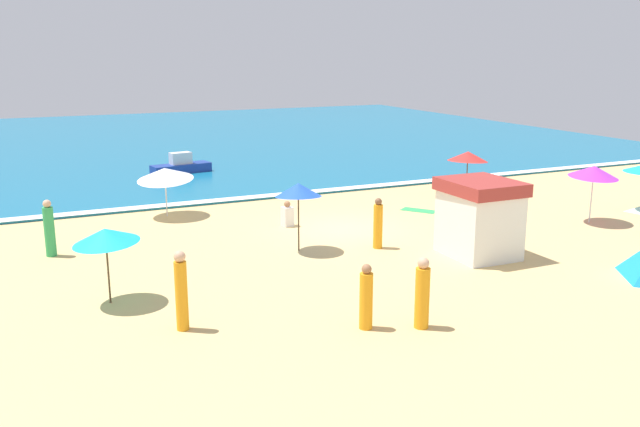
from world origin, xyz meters
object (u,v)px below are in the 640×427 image
(beach_umbrella_0, at_px, (594,172))
(beach_umbrella_1, at_px, (106,236))
(lifeguard_cabana, at_px, (479,218))
(beach_umbrella_5, at_px, (165,174))
(beach_umbrella_2, at_px, (468,156))
(beachgoer_5, at_px, (49,229))
(beachgoer_3, at_px, (422,294))
(beachgoer_2, at_px, (378,224))
(beach_umbrella_3, at_px, (298,190))
(beachgoer_0, at_px, (366,298))
(beachgoer_4, at_px, (287,215))
(small_boat_0, at_px, (181,166))
(beachgoer_6, at_px, (181,291))

(beach_umbrella_0, bearing_deg, beach_umbrella_1, -176.59)
(lifeguard_cabana, xyz_separation_m, beach_umbrella_5, (-7.90, 9.45, 0.46))
(beach_umbrella_1, relative_size, beach_umbrella_2, 0.86)
(beachgoer_5, bearing_deg, beachgoer_3, -52.37)
(beach_umbrella_1, height_order, beachgoer_3, beach_umbrella_1)
(lifeguard_cabana, distance_m, beach_umbrella_1, 11.35)
(beach_umbrella_5, distance_m, beachgoer_2, 9.18)
(beach_umbrella_0, distance_m, beach_umbrella_5, 16.41)
(beachgoer_2, bearing_deg, beachgoer_3, -110.61)
(beach_umbrella_2, xyz_separation_m, beach_umbrella_3, (-10.37, -4.92, 0.25))
(beachgoer_0, distance_m, beachgoer_5, 11.29)
(lifeguard_cabana, bearing_deg, beach_umbrella_1, 176.94)
(beachgoer_3, bearing_deg, beach_umbrella_5, 102.65)
(beach_umbrella_0, height_order, beachgoer_5, beach_umbrella_0)
(beachgoer_0, relative_size, beachgoer_4, 1.65)
(beach_umbrella_0, xyz_separation_m, beachgoer_2, (-9.04, 0.41, -1.17))
(beach_umbrella_1, bearing_deg, beach_umbrella_2, 23.35)
(beach_umbrella_0, bearing_deg, small_boat_0, 124.94)
(beach_umbrella_3, relative_size, beachgoer_4, 2.40)
(beach_umbrella_3, xyz_separation_m, small_boat_0, (-0.17, 15.56, -1.58))
(beach_umbrella_3, bearing_deg, beach_umbrella_5, 113.81)
(beach_umbrella_1, bearing_deg, beachgoer_3, -36.39)
(beachgoer_0, relative_size, beachgoer_2, 0.94)
(lifeguard_cabana, xyz_separation_m, beachgoer_5, (-12.43, 5.67, -0.38))
(lifeguard_cabana, xyz_separation_m, beachgoer_6, (-10.01, -1.91, -0.29))
(beach_umbrella_2, height_order, beach_umbrella_3, beach_umbrella_3)
(beach_umbrella_1, bearing_deg, beachgoer_0, -39.07)
(beach_umbrella_2, height_order, beachgoer_2, beach_umbrella_2)
(beach_umbrella_3, relative_size, beachgoer_2, 1.36)
(beach_umbrella_5, relative_size, beachgoer_3, 1.78)
(beachgoer_5, bearing_deg, beach_umbrella_5, 39.80)
(beach_umbrella_0, xyz_separation_m, beach_umbrella_2, (-1.19, 6.13, -0.20))
(beachgoer_0, xyz_separation_m, beachgoer_4, (1.93, 9.69, -0.33))
(beachgoer_0, bearing_deg, beach_umbrella_5, 97.97)
(beachgoer_0, distance_m, small_boat_0, 22.13)
(beachgoer_5, height_order, beachgoer_6, beachgoer_6)
(beach_umbrella_5, height_order, beachgoer_5, beach_umbrella_5)
(beachgoer_4, relative_size, beachgoer_5, 0.52)
(beachgoer_4, bearing_deg, beach_umbrella_1, -142.94)
(beachgoer_0, height_order, beachgoer_4, beachgoer_0)
(beach_umbrella_2, distance_m, small_boat_0, 15.04)
(beach_umbrella_3, bearing_deg, beachgoer_0, -99.20)
(beachgoer_5, bearing_deg, beach_umbrella_3, -20.56)
(beachgoer_0, relative_size, beachgoer_6, 0.82)
(beachgoer_0, relative_size, small_boat_0, 0.49)
(beachgoer_4, bearing_deg, lifeguard_cabana, -55.60)
(beach_umbrella_3, relative_size, beach_umbrella_5, 0.75)
(beachgoer_3, bearing_deg, beachgoer_0, 157.43)
(beachgoer_2, xyz_separation_m, beachgoer_3, (-2.35, -6.25, 0.02))
(beach_umbrella_1, bearing_deg, beachgoer_2, 9.51)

